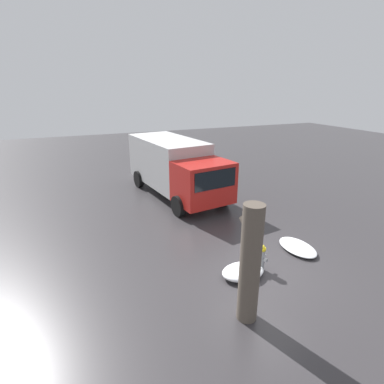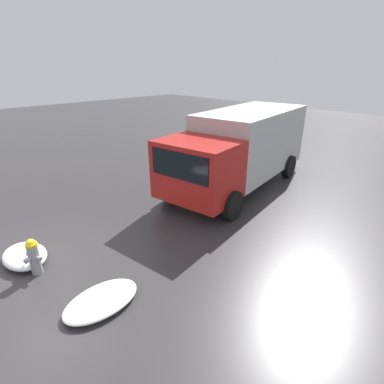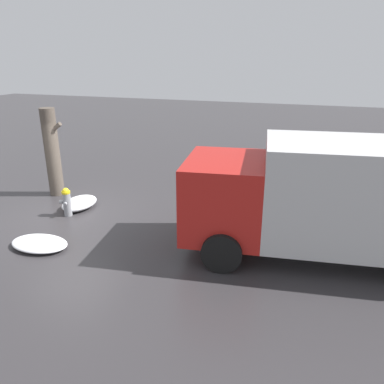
{
  "view_description": "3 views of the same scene",
  "coord_description": "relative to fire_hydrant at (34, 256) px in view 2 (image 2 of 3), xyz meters",
  "views": [
    {
      "loc": [
        -6.34,
        4.88,
        5.24
      ],
      "look_at": [
        4.35,
        0.41,
        1.15
      ],
      "focal_mm": 28.0,
      "sensor_mm": 36.0,
      "label": 1
    },
    {
      "loc": [
        -1.38,
        -6.3,
        4.31
      ],
      "look_at": [
        4.19,
        -0.69,
        0.91
      ],
      "focal_mm": 28.0,
      "sensor_mm": 36.0,
      "label": 2
    },
    {
      "loc": [
        6.81,
        -8.48,
        4.49
      ],
      "look_at": [
        3.79,
        0.31,
        1.09
      ],
      "focal_mm": 35.0,
      "sensor_mm": 36.0,
      "label": 3
    }
  ],
  "objects": [
    {
      "name": "snow_pile_curbside",
      "position": [
        -0.04,
        0.64,
        -0.29
      ],
      "size": [
        0.91,
        1.29,
        0.3
      ],
      "color": "white",
      "rests_on": "ground_plane"
    },
    {
      "name": "delivery_truck",
      "position": [
        7.46,
        0.06,
        1.07
      ],
      "size": [
        7.1,
        3.38,
        2.74
      ],
      "rotation": [
        0.0,
        0.0,
        1.71
      ],
      "color": "red",
      "rests_on": "ground_plane"
    },
    {
      "name": "fire_hydrant",
      "position": [
        0.0,
        0.0,
        0.0
      ],
      "size": [
        0.34,
        0.44,
        0.87
      ],
      "rotation": [
        0.0,
        0.0,
        3.47
      ],
      "color": "gray",
      "rests_on": "ground_plane"
    },
    {
      "name": "ground_plane",
      "position": [
        0.0,
        0.0,
        -0.45
      ],
      "size": [
        60.0,
        60.0,
        0.0
      ],
      "primitive_type": "plane",
      "color": "#333033"
    },
    {
      "name": "snow_pile_by_hydrant",
      "position": [
        0.53,
        -1.88,
        -0.35
      ],
      "size": [
        1.5,
        0.94,
        0.19
      ],
      "color": "white",
      "rests_on": "ground_plane"
    }
  ]
}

